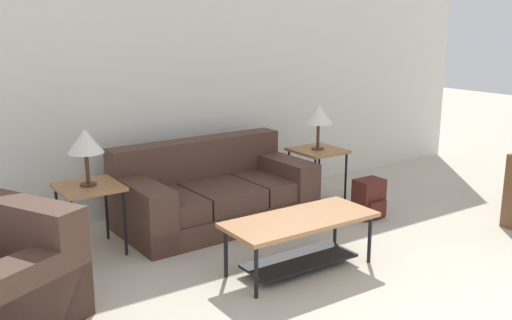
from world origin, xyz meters
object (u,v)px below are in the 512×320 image
(coffee_table, at_px, (300,231))
(backpack, at_px, (369,199))
(side_table_left, at_px, (89,192))
(couch, at_px, (214,195))
(side_table_right, at_px, (318,155))
(table_lamp_right, at_px, (319,115))
(table_lamp_left, at_px, (85,142))

(coffee_table, height_order, backpack, coffee_table)
(side_table_left, xyz_separation_m, backpack, (2.72, -0.71, -0.36))
(coffee_table, bearing_deg, backpack, 23.70)
(coffee_table, distance_m, side_table_left, 1.88)
(couch, xyz_separation_m, side_table_right, (1.30, -0.08, 0.27))
(couch, bearing_deg, side_table_left, -176.56)
(couch, relative_size, table_lamp_right, 3.92)
(coffee_table, relative_size, side_table_right, 2.07)
(coffee_table, distance_m, side_table_right, 1.86)
(side_table_left, relative_size, side_table_right, 1.00)
(side_table_right, distance_m, backpack, 0.80)
(side_table_right, distance_m, table_lamp_right, 0.45)
(side_table_left, distance_m, table_lamp_left, 0.45)
(side_table_left, height_order, side_table_right, same)
(table_lamp_left, relative_size, table_lamp_right, 1.00)
(coffee_table, xyz_separation_m, side_table_left, (-1.31, 1.33, 0.22))
(backpack, bearing_deg, couch, 151.01)
(coffee_table, xyz_separation_m, table_lamp_left, (-1.31, 1.33, 0.67))
(table_lamp_right, height_order, backpack, table_lamp_right)
(couch, xyz_separation_m, side_table_left, (-1.30, -0.08, 0.27))
(couch, xyz_separation_m, coffee_table, (0.01, -1.40, 0.05))
(table_lamp_right, bearing_deg, table_lamp_left, 180.00)
(coffee_table, relative_size, backpack, 3.11)
(table_lamp_right, bearing_deg, side_table_right, 45.00)
(couch, relative_size, coffee_table, 1.53)
(table_lamp_right, xyz_separation_m, backpack, (0.12, -0.71, -0.80))
(coffee_table, height_order, side_table_right, side_table_right)
(table_lamp_left, relative_size, backpack, 1.21)
(side_table_left, distance_m, side_table_right, 2.60)
(table_lamp_left, bearing_deg, side_table_right, 0.00)
(coffee_table, height_order, table_lamp_right, table_lamp_right)
(couch, height_order, side_table_right, couch)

